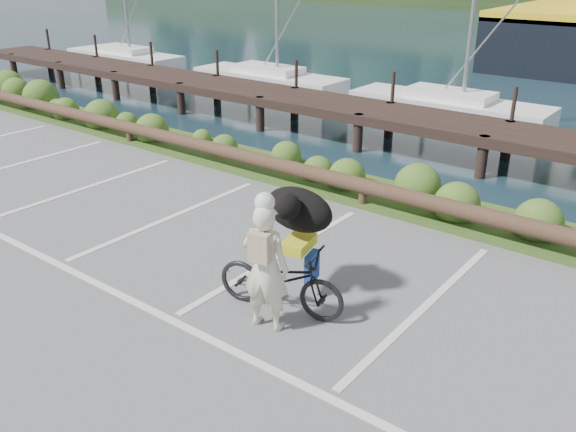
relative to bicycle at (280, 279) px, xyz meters
The scene contains 6 objects.
ground 1.35m from the bicycle, 145.36° to the right, with size 72.00×72.00×0.00m, color #5D5C5F.
vegetation_strip 4.72m from the bicycle, 102.76° to the left, with size 34.00×1.60×0.10m, color #3D5B21.
log_rail 4.05m from the bicycle, 104.96° to the left, with size 32.00×0.30×0.60m, color #443021, non-canonical shape.
bicycle is the anchor object (origin of this frame).
cyclist 0.58m from the bicycle, 77.19° to the right, with size 0.64×0.42×1.76m, color beige.
dog 1.00m from the bicycle, 102.81° to the left, with size 1.08×0.53×0.63m, color black.
Camera 1 is at (5.56, -4.97, 4.57)m, focal length 38.00 mm.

